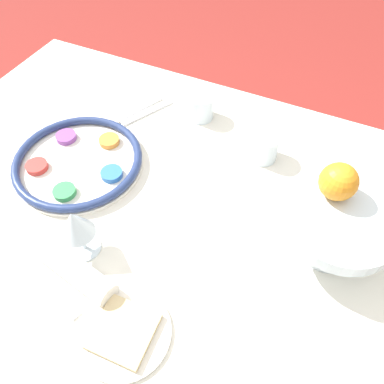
# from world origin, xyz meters

# --- Properties ---
(ground_plane) EXTENTS (8.00, 8.00, 0.00)m
(ground_plane) POSITION_xyz_m (0.00, 0.00, 0.00)
(ground_plane) COLOR maroon
(dining_table) EXTENTS (1.38, 1.09, 0.78)m
(dining_table) POSITION_xyz_m (0.00, 0.00, 0.39)
(dining_table) COLOR silver
(dining_table) RESTS_ON ground_plane
(seder_plate) EXTENTS (0.32, 0.32, 0.03)m
(seder_plate) POSITION_xyz_m (-0.25, 0.09, 0.79)
(seder_plate) COLOR silver
(seder_plate) RESTS_ON dining_table
(wine_glass) EXTENTS (0.07, 0.07, 0.13)m
(wine_glass) POSITION_xyz_m (-0.10, -0.10, 0.87)
(wine_glass) COLOR silver
(wine_glass) RESTS_ON dining_table
(fruit_stand) EXTENTS (0.22, 0.22, 0.12)m
(fruit_stand) POSITION_xyz_m (0.36, 0.11, 0.87)
(fruit_stand) COLOR silver
(fruit_stand) RESTS_ON dining_table
(orange_fruit) EXTENTS (0.07, 0.07, 0.07)m
(orange_fruit) POSITION_xyz_m (0.33, 0.16, 0.93)
(orange_fruit) COLOR orange
(orange_fruit) RESTS_ON fruit_stand
(bread_plate) EXTENTS (0.17, 0.17, 0.02)m
(bread_plate) POSITION_xyz_m (0.07, -0.22, 0.79)
(bread_plate) COLOR silver
(bread_plate) RESTS_ON dining_table
(napkin_roll) EXTENTS (0.20, 0.08, 0.05)m
(napkin_roll) POSITION_xyz_m (-0.08, -0.16, 0.80)
(napkin_roll) COLOR white
(napkin_roll) RESTS_ON dining_table
(cup_near) EXTENTS (0.07, 0.07, 0.07)m
(cup_near) POSITION_xyz_m (0.15, 0.31, 0.81)
(cup_near) COLOR silver
(cup_near) RESTS_ON dining_table
(cup_mid) EXTENTS (0.07, 0.07, 0.07)m
(cup_mid) POSITION_xyz_m (-0.06, 0.38, 0.81)
(cup_mid) COLOR silver
(cup_mid) RESTS_ON dining_table
(fork_left) EXTENTS (0.08, 0.16, 0.01)m
(fork_left) POSITION_xyz_m (-0.23, 0.33, 0.78)
(fork_left) COLOR silver
(fork_left) RESTS_ON dining_table
(fork_right) EXTENTS (0.09, 0.16, 0.01)m
(fork_right) POSITION_xyz_m (-0.20, 0.33, 0.78)
(fork_right) COLOR silver
(fork_right) RESTS_ON dining_table
(spoon) EXTENTS (0.15, 0.07, 0.01)m
(spoon) POSITION_xyz_m (-0.10, -0.21, 0.78)
(spoon) COLOR silver
(spoon) RESTS_ON dining_table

